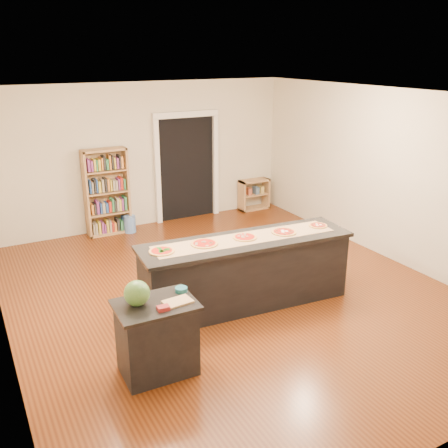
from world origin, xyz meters
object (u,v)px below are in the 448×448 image
side_counter (157,338)px  low_shelf (254,194)px  bookshelf (107,192)px  watermelon (137,293)px  kitchen_island (246,272)px  waste_bin (130,224)px

side_counter → low_shelf: size_ratio=1.27×
bookshelf → watermelon: 4.62m
kitchen_island → watermelon: bearing=-150.9°
kitchen_island → side_counter: (-1.64, -0.88, -0.06)m
kitchen_island → bookshelf: (-0.85, 3.69, 0.34)m
side_counter → kitchen_island: bearing=29.9°
kitchen_island → side_counter: 1.86m
low_shelf → watermelon: size_ratio=2.45×
kitchen_island → bookshelf: 3.81m
waste_bin → watermelon: bearing=-106.8°
side_counter → bookshelf: bookshelf is taller
bookshelf → kitchen_island: bearing=-77.0°
kitchen_island → waste_bin: size_ratio=8.86×
kitchen_island → waste_bin: kitchen_island is taller
side_counter → waste_bin: 4.60m
low_shelf → waste_bin: 2.91m
side_counter → watermelon: watermelon is taller
kitchen_island → bookshelf: bearing=107.5°
kitchen_island → bookshelf: size_ratio=1.78×
bookshelf → watermelon: bookshelf is taller
kitchen_island → low_shelf: kitchen_island is taller
bookshelf → waste_bin: bookshelf is taller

